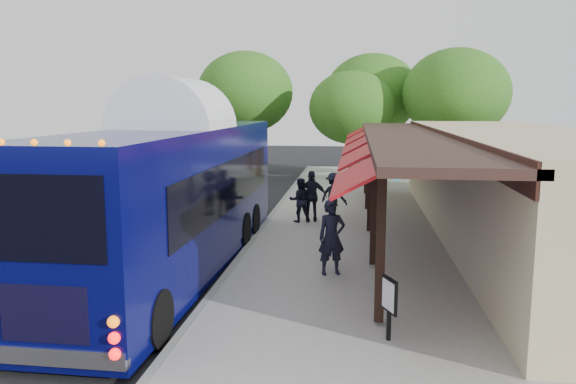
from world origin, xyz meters
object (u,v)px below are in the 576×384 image
at_px(ped_b, 300,200).
at_px(ped_c, 312,196).
at_px(coach_bus, 176,189).
at_px(city_bus, 134,168).
at_px(ped_a, 332,237).
at_px(ped_d, 334,196).
at_px(sign_board, 389,298).

distance_m(ped_b, ped_c, 0.47).
bearing_deg(coach_bus, ped_b, 66.17).
bearing_deg(city_bus, ped_a, -45.31).
relative_size(city_bus, ped_d, 7.28).
height_order(coach_bus, ped_c, coach_bus).
distance_m(city_bus, sign_board, 15.29).
bearing_deg(ped_d, ped_b, 65.95).
xyz_separation_m(ped_a, ped_b, (-1.44, 6.29, -0.15)).
xyz_separation_m(coach_bus, ped_b, (2.72, 5.87, -1.24)).
bearing_deg(ped_a, city_bus, 117.59).
distance_m(ped_a, ped_b, 6.45).
xyz_separation_m(ped_d, sign_board, (1.45, -11.05, -0.07)).
bearing_deg(ped_c, ped_b, 12.66).
height_order(coach_bus, city_bus, coach_bus).
height_order(coach_bus, sign_board, coach_bus).
distance_m(ped_b, sign_board, 10.56).
relative_size(city_bus, ped_a, 6.60).
bearing_deg(ped_d, ped_c, 73.94).
bearing_deg(coach_bus, sign_board, -37.94).
bearing_deg(ped_b, ped_a, 88.82).
relative_size(coach_bus, ped_c, 6.86).
bearing_deg(sign_board, ped_d, 73.85).
bearing_deg(ped_d, ped_a, 123.66).
bearing_deg(ped_d, sign_board, 129.30).
relative_size(city_bus, ped_c, 6.74).
distance_m(ped_a, ped_d, 7.11).
bearing_deg(ped_b, ped_d, -159.96).
relative_size(coach_bus, ped_a, 6.72).
bearing_deg(city_bus, sign_board, -52.94).
bearing_deg(ped_b, coach_bus, 51.08).
xyz_separation_m(coach_bus, ped_d, (3.93, 6.69, -1.18)).
distance_m(ped_a, ped_c, 6.49).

